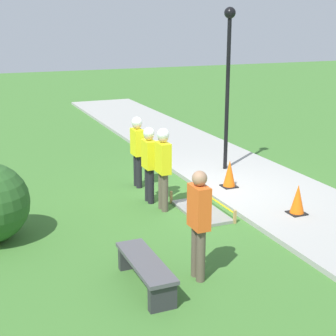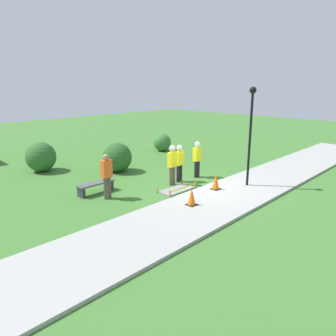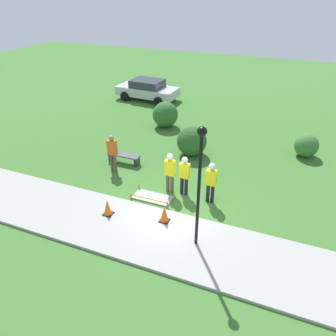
{
  "view_description": "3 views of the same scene",
  "coord_description": "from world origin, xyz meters",
  "px_view_note": "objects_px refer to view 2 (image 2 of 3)",
  "views": [
    {
      "loc": [
        -9.96,
        5.11,
        3.89
      ],
      "look_at": [
        -0.89,
        1.31,
        1.02
      ],
      "focal_mm": 55.0,
      "sensor_mm": 36.0,
      "label": 1
    },
    {
      "loc": [
        -10.53,
        -7.93,
        4.31
      ],
      "look_at": [
        -1.01,
        1.06,
        0.89
      ],
      "focal_mm": 35.0,
      "sensor_mm": 36.0,
      "label": 2
    },
    {
      "loc": [
        3.59,
        -9.0,
        7.49
      ],
      "look_at": [
        -0.81,
        1.77,
        0.79
      ],
      "focal_mm": 35.0,
      "sensor_mm": 36.0,
      "label": 3
    }
  ],
  "objects_px": {
    "traffic_cone_near_patch": "(192,197)",
    "traffic_cone_far_patch": "(216,182)",
    "lamppost_near": "(251,123)",
    "worker_assistant": "(197,156)",
    "park_bench": "(96,186)",
    "bystander_in_orange_shirt": "(107,174)",
    "worker_supervisor": "(172,162)",
    "worker_trainee": "(179,160)"
  },
  "relations": [
    {
      "from": "worker_supervisor",
      "to": "worker_assistant",
      "type": "distance_m",
      "value": 1.68
    },
    {
      "from": "bystander_in_orange_shirt",
      "to": "lamppost_near",
      "type": "bearing_deg",
      "value": -32.92
    },
    {
      "from": "park_bench",
      "to": "bystander_in_orange_shirt",
      "type": "height_order",
      "value": "bystander_in_orange_shirt"
    },
    {
      "from": "traffic_cone_far_patch",
      "to": "park_bench",
      "type": "distance_m",
      "value": 4.84
    },
    {
      "from": "worker_supervisor",
      "to": "worker_assistant",
      "type": "relative_size",
      "value": 1.03
    },
    {
      "from": "worker_trainee",
      "to": "traffic_cone_near_patch",
      "type": "bearing_deg",
      "value": -130.64
    },
    {
      "from": "traffic_cone_far_patch",
      "to": "worker_supervisor",
      "type": "distance_m",
      "value": 2.07
    },
    {
      "from": "traffic_cone_far_patch",
      "to": "worker_trainee",
      "type": "distance_m",
      "value": 2.07
    },
    {
      "from": "worker_assistant",
      "to": "worker_trainee",
      "type": "relative_size",
      "value": 1.01
    },
    {
      "from": "traffic_cone_far_patch",
      "to": "lamppost_near",
      "type": "height_order",
      "value": "lamppost_near"
    },
    {
      "from": "park_bench",
      "to": "traffic_cone_near_patch",
      "type": "bearing_deg",
      "value": -69.36
    },
    {
      "from": "worker_supervisor",
      "to": "worker_trainee",
      "type": "relative_size",
      "value": 1.05
    },
    {
      "from": "worker_supervisor",
      "to": "bystander_in_orange_shirt",
      "type": "distance_m",
      "value": 3.04
    },
    {
      "from": "traffic_cone_near_patch",
      "to": "lamppost_near",
      "type": "bearing_deg",
      "value": -3.92
    },
    {
      "from": "worker_trainee",
      "to": "park_bench",
      "type": "bearing_deg",
      "value": 158.33
    },
    {
      "from": "worker_assistant",
      "to": "worker_trainee",
      "type": "bearing_deg",
      "value": 173.76
    },
    {
      "from": "lamppost_near",
      "to": "worker_trainee",
      "type": "bearing_deg",
      "value": 117.3
    },
    {
      "from": "worker_assistant",
      "to": "bystander_in_orange_shirt",
      "type": "bearing_deg",
      "value": 171.94
    },
    {
      "from": "lamppost_near",
      "to": "worker_supervisor",
      "type": "bearing_deg",
      "value": 127.21
    },
    {
      "from": "park_bench",
      "to": "lamppost_near",
      "type": "height_order",
      "value": "lamppost_near"
    },
    {
      "from": "traffic_cone_far_patch",
      "to": "park_bench",
      "type": "relative_size",
      "value": 0.42
    },
    {
      "from": "worker_assistant",
      "to": "park_bench",
      "type": "bearing_deg",
      "value": 161.85
    },
    {
      "from": "park_bench",
      "to": "worker_assistant",
      "type": "bearing_deg",
      "value": -18.15
    },
    {
      "from": "traffic_cone_far_patch",
      "to": "worker_supervisor",
      "type": "bearing_deg",
      "value": 106.33
    },
    {
      "from": "traffic_cone_far_patch",
      "to": "lamppost_near",
      "type": "distance_m",
      "value": 2.78
    },
    {
      "from": "traffic_cone_near_patch",
      "to": "worker_assistant",
      "type": "distance_m",
      "value": 3.95
    },
    {
      "from": "traffic_cone_near_patch",
      "to": "worker_supervisor",
      "type": "bearing_deg",
      "value": 57.11
    },
    {
      "from": "worker_assistant",
      "to": "lamppost_near",
      "type": "xyz_separation_m",
      "value": [
        0.25,
        -2.51,
        1.74
      ]
    },
    {
      "from": "traffic_cone_near_patch",
      "to": "traffic_cone_far_patch",
      "type": "bearing_deg",
      "value": 11.4
    },
    {
      "from": "park_bench",
      "to": "worker_trainee",
      "type": "distance_m",
      "value": 3.81
    },
    {
      "from": "traffic_cone_far_patch",
      "to": "worker_trainee",
      "type": "height_order",
      "value": "worker_trainee"
    },
    {
      "from": "worker_assistant",
      "to": "lamppost_near",
      "type": "distance_m",
      "value": 3.07
    },
    {
      "from": "lamppost_near",
      "to": "worker_assistant",
      "type": "bearing_deg",
      "value": 95.7
    },
    {
      "from": "worker_supervisor",
      "to": "traffic_cone_near_patch",
      "type": "bearing_deg",
      "value": -122.89
    },
    {
      "from": "traffic_cone_far_patch",
      "to": "lamppost_near",
      "type": "xyz_separation_m",
      "value": [
        1.37,
        -0.65,
        2.33
      ]
    },
    {
      "from": "park_bench",
      "to": "bystander_in_orange_shirt",
      "type": "xyz_separation_m",
      "value": [
        -0.05,
        -0.85,
        0.68
      ]
    },
    {
      "from": "traffic_cone_near_patch",
      "to": "lamppost_near",
      "type": "xyz_separation_m",
      "value": [
        3.42,
        -0.23,
        2.34
      ]
    },
    {
      "from": "traffic_cone_near_patch",
      "to": "park_bench",
      "type": "xyz_separation_m",
      "value": [
        -1.43,
        3.78,
        -0.09
      ]
    },
    {
      "from": "worker_supervisor",
      "to": "worker_assistant",
      "type": "xyz_separation_m",
      "value": [
        1.68,
        -0.03,
        -0.04
      ]
    },
    {
      "from": "worker_trainee",
      "to": "bystander_in_orange_shirt",
      "type": "bearing_deg",
      "value": 171.37
    },
    {
      "from": "traffic_cone_far_patch",
      "to": "bystander_in_orange_shirt",
      "type": "relative_size",
      "value": 0.37
    },
    {
      "from": "traffic_cone_near_patch",
      "to": "worker_trainee",
      "type": "distance_m",
      "value": 3.21
    }
  ]
}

